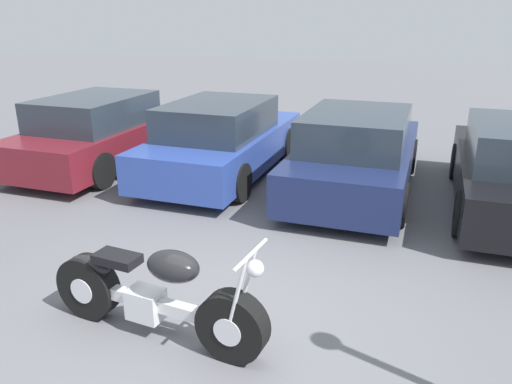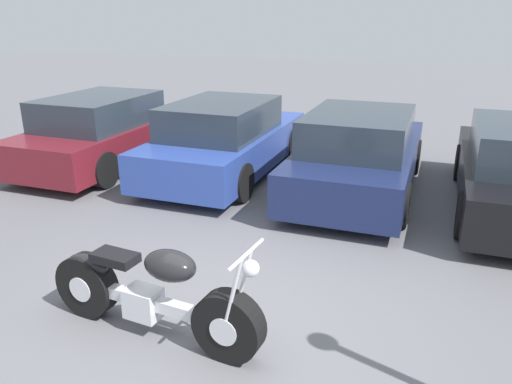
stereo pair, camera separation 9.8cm
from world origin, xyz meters
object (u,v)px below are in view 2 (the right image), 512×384
motorcycle (151,294)px  parked_car_maroon (107,132)px  parked_car_blue (226,140)px  parked_car_navy (359,154)px

motorcycle → parked_car_maroon: parked_car_maroon is taller
motorcycle → parked_car_blue: bearing=105.7°
motorcycle → parked_car_maroon: bearing=129.6°
motorcycle → parked_car_blue: parked_car_blue is taller
parked_car_blue → parked_car_navy: size_ratio=1.00×
parked_car_maroon → parked_car_navy: same height
motorcycle → parked_car_maroon: (-3.92, 4.74, 0.24)m
parked_car_navy → parked_car_maroon: bearing=-179.4°
parked_car_maroon → parked_car_navy: 5.07m
motorcycle → parked_car_navy: bearing=76.5°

